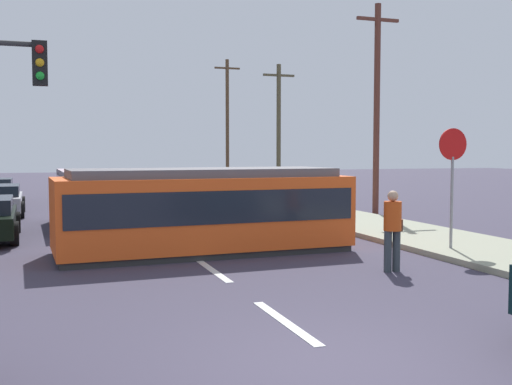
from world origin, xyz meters
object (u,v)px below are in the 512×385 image
utility_pole_distant (227,121)px  stop_sign (452,163)px  utility_pole_far (279,127)px  pedestrian_crossing (393,226)px  city_bus (101,194)px  utility_pole_mid (377,105)px  streetcar_tram (204,209)px

utility_pole_distant → stop_sign: bearing=-95.6°
utility_pole_far → pedestrian_crossing: bearing=-104.8°
city_bus → pedestrian_crossing: bearing=-63.1°
city_bus → pedestrian_crossing: size_ratio=3.09×
utility_pole_mid → utility_pole_distant: bearing=90.7°
city_bus → utility_pole_distant: size_ratio=0.58×
stop_sign → utility_pole_far: 19.58m
streetcar_tram → utility_pole_mid: size_ratio=0.87×
streetcar_tram → pedestrian_crossing: bearing=-49.7°
city_bus → stop_sign: 11.33m
city_bus → utility_pole_mid: (10.59, 0.50, 3.21)m
utility_pole_far → city_bus: bearing=-133.9°
stop_sign → utility_pole_distant: size_ratio=0.33×
city_bus → utility_pole_far: (10.49, 10.90, 2.74)m
pedestrian_crossing → utility_pole_far: size_ratio=0.23×
city_bus → utility_pole_mid: bearing=2.7°
stop_sign → utility_pole_distant: 29.12m
pedestrian_crossing → utility_pole_mid: size_ratio=0.20×
pedestrian_crossing → city_bus: bearing=116.9°
utility_pole_distant → streetcar_tram: bearing=-107.5°
streetcar_tram → pedestrian_crossing: streetcar_tram is taller
city_bus → stop_sign: size_ratio=1.79×
streetcar_tram → stop_sign: stop_sign is taller
utility_pole_far → stop_sign: bearing=-98.7°
stop_sign → utility_pole_far: size_ratio=0.40×
utility_pole_mid → utility_pole_far: bearing=90.5°
stop_sign → utility_pole_distant: bearing=84.4°
stop_sign → city_bus: bearing=131.9°
streetcar_tram → city_bus: bearing=107.2°
utility_pole_distant → utility_pole_mid: bearing=-89.3°
city_bus → utility_pole_far: 15.37m
city_bus → utility_pole_mid: 11.08m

